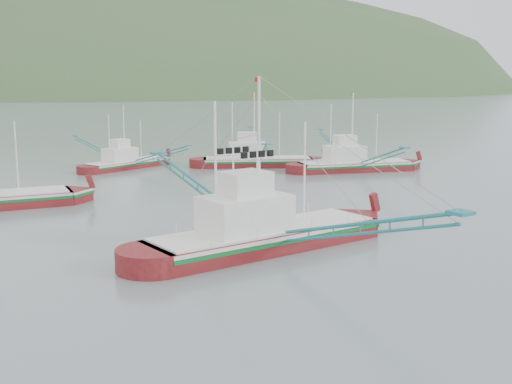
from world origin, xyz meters
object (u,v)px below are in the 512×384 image
main_boat (262,223)px  bg_boat_far (127,155)px  bg_boat_right (354,155)px  bg_boat_extra (257,150)px

main_boat → bg_boat_far: size_ratio=1.46×
bg_boat_right → bg_boat_extra: (-7.64, 9.71, 0.15)m
bg_boat_right → bg_boat_far: bg_boat_right is taller
main_boat → bg_boat_right: main_boat is taller
main_boat → bg_boat_extra: size_ratio=1.29×
main_boat → bg_boat_right: 37.74m
bg_boat_far → bg_boat_extra: 16.28m
main_boat → bg_boat_far: 41.87m
bg_boat_right → bg_boat_far: 28.00m
main_boat → bg_boat_far: (7.06, 41.27, -0.06)m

